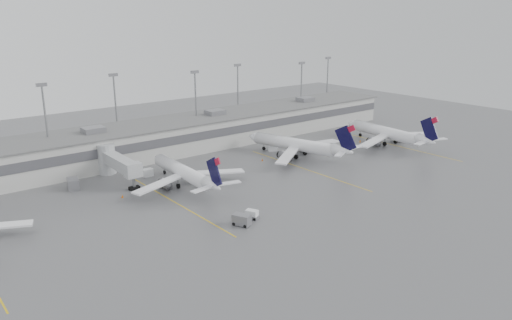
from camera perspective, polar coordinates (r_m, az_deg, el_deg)
ground at (r=91.37m, az=8.19°, el=-6.65°), size 260.00×260.00×0.00m
terminal at (r=134.29m, az=-9.96°, el=2.69°), size 152.00×17.00×9.45m
light_masts at (r=137.70m, az=-11.29°, el=6.30°), size 142.40×8.00×20.60m
jet_bridge_right at (r=115.19m, az=-15.92°, el=-0.17°), size 4.00×17.20×7.00m
stand_markings at (r=107.97m, az=-1.07°, el=-2.78°), size 105.25×40.00×0.01m
jet_mid_left at (r=107.14m, az=-8.09°, el=-1.44°), size 26.25×29.46×9.53m
jet_mid_right at (r=128.03m, az=4.93°, el=1.76°), size 27.52×31.26×10.34m
jet_far_right at (r=144.76m, az=15.00°, el=3.00°), size 28.71×32.30×10.45m
baggage_tug at (r=90.30m, az=-0.48°, el=-6.33°), size 2.44×2.92×1.62m
baggage_cart at (r=87.48m, az=-1.66°, el=-6.83°), size 2.89×3.55×1.99m
gse_uld_b at (r=115.60m, az=-12.30°, el=-1.41°), size 2.49×1.72×1.72m
gse_uld_c at (r=133.84m, az=1.89°, el=1.43°), size 2.90×2.39×1.76m
gse_loader at (r=111.62m, az=-20.17°, el=-2.58°), size 3.01×4.00×2.23m
cone_b at (r=103.69m, az=-15.03°, el=-4.01°), size 0.43×0.43×0.69m
cone_c at (r=124.64m, az=0.72°, el=0.04°), size 0.43×0.43×0.68m
cone_d at (r=145.82m, az=11.82°, el=2.15°), size 0.48×0.48×0.76m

